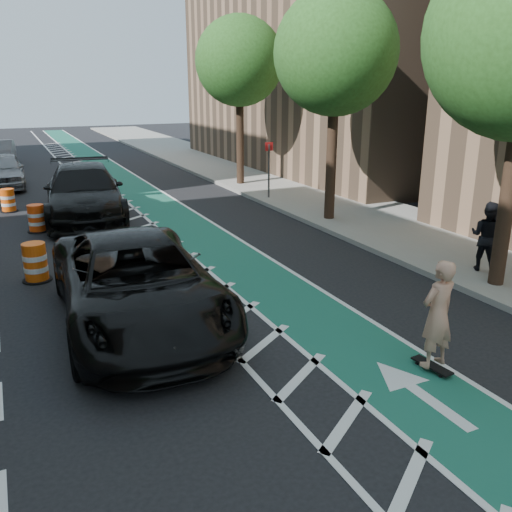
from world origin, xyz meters
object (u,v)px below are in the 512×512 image
suv_far (84,192)px  barrel_a (35,263)px  skateboarder (438,314)px  suv_near (137,283)px

suv_far → barrel_a: size_ratio=6.75×
skateboarder → suv_near: size_ratio=0.30×
skateboarder → suv_near: (-4.17, 4.13, -0.16)m
suv_near → suv_far: (0.47, 10.13, 0.06)m
suv_near → barrel_a: (-1.73, 3.68, -0.44)m
suv_far → barrel_a: (-2.20, -6.44, -0.50)m
suv_far → barrel_a: bearing=-102.3°
skateboarder → suv_far: skateboarder is taller
suv_far → barrel_a: 6.83m
suv_near → barrel_a: size_ratio=6.57×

